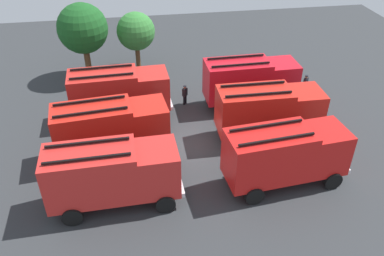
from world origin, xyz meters
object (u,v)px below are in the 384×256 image
Objects in this scene: firefighter_2 at (157,84)px; fire_truck_2 at (111,127)px; firefighter_1 at (185,94)px; fire_truck_1 at (285,154)px; traffic_cone_0 at (118,171)px; tree_1 at (136,32)px; fire_truck_0 at (112,173)px; fire_truck_3 at (269,110)px; firefighter_0 at (305,84)px; tree_0 at (83,29)px; fire_truck_4 at (119,91)px; fire_truck_5 at (250,80)px.

fire_truck_2 is at bearing -128.07° from firefighter_2.
fire_truck_2 is 4.63× the size of firefighter_1.
fire_truck_1 is 10.02× the size of traffic_cone_0.
tree_1 is 7.07× the size of traffic_cone_0.
fire_truck_3 is at bearing 23.51° from fire_truck_0.
fire_truck_1 is 4.54× the size of firefighter_0.
fire_truck_2 is 4.54× the size of firefighter_0.
fire_truck_2 is 1.14× the size of tree_0.
fire_truck_0 is 0.98× the size of fire_truck_2.
firefighter_2 reaches higher than firefighter_0.
fire_truck_3 is 0.99× the size of fire_truck_4.
firefighter_1 is (-4.90, 0.89, -1.27)m from fire_truck_5.
firefighter_1 is (4.96, 1.09, -1.27)m from fire_truck_4.
tree_0 is at bearing 94.49° from fire_truck_2.
firefighter_1 is at bearing -65.53° from tree_1.
traffic_cone_0 is at bearing 100.61° from firefighter_1.
fire_truck_0 is 4.25× the size of firefighter_2.
firefighter_1 is 9.52m from traffic_cone_0.
fire_truck_1 is 18.87m from tree_1.
fire_truck_5 is 1.39× the size of tree_1.
fire_truck_1 is at bearing -70.43° from firefighter_0.
fire_truck_3 is at bearing -42.46° from tree_0.
fire_truck_1 is 4.32× the size of firefighter_2.
fire_truck_3 is 1.00× the size of fire_truck_5.
fire_truck_0 and fire_truck_2 have the same top height.
fire_truck_4 reaches higher than traffic_cone_0.
fire_truck_3 is (10.41, 0.36, 0.00)m from fire_truck_2.
fire_truck_1 is 11.68m from firefighter_0.
tree_1 is at bearing 123.88° from fire_truck_3.
fire_truck_2 is at bearing -110.86° from firefighter_0.
fire_truck_1 is at bearing -66.29° from tree_1.
tree_1 reaches higher than firefighter_0.
fire_truck_4 is at bearing -101.55° from tree_1.
traffic_cone_0 is (-3.25, -9.77, -0.59)m from firefighter_2.
firefighter_2 reaches higher than traffic_cone_0.
fire_truck_3 is at bearing -3.74° from fire_truck_2.
tree_0 is at bearing 120.85° from fire_truck_1.
tree_0 reaches higher than fire_truck_1.
firefighter_2 is (3.40, 12.03, -1.19)m from fire_truck_0.
fire_truck_1 and fire_truck_5 have the same top height.
tree_1 is (-8.17, 8.06, 1.36)m from fire_truck_5.
tree_1 is at bearing 89.77° from firefighter_2.
firefighter_2 is 2.32× the size of traffic_cone_0.
tree_0 reaches higher than traffic_cone_0.
fire_truck_2 is at bearing -99.16° from fire_truck_4.
fire_truck_5 is (10.34, 9.27, 0.00)m from fire_truck_0.
fire_truck_0 is 13.88m from fire_truck_5.
firefighter_2 is at bearing -139.76° from firefighter_0.
firefighter_2 is at bearing 72.59° from fire_truck_0.
fire_truck_0 reaches higher than firefighter_1.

